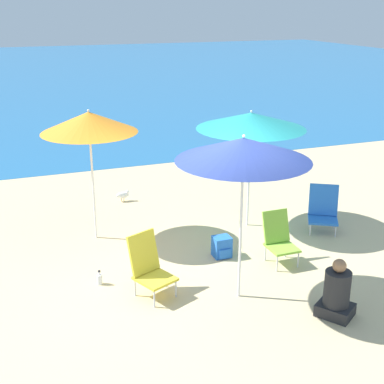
% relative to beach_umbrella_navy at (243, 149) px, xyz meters
% --- Properties ---
extents(ground_plane, '(60.00, 60.00, 0.00)m').
position_rel_beach_umbrella_navy_xyz_m(ground_plane, '(-0.33, 0.50, -2.10)').
color(ground_plane, '#D1BA89').
extents(sea_water, '(60.00, 40.00, 0.01)m').
position_rel_beach_umbrella_navy_xyz_m(sea_water, '(-0.33, 26.52, -2.09)').
color(sea_water, '#23669E').
rests_on(sea_water, ground).
extents(beach_umbrella_navy, '(1.74, 1.74, 2.29)m').
position_rel_beach_umbrella_navy_xyz_m(beach_umbrella_navy, '(0.00, 0.00, 0.00)').
color(beach_umbrella_navy, white).
rests_on(beach_umbrella_navy, ground).
extents(beach_umbrella_orange, '(1.57, 1.57, 2.23)m').
position_rel_beach_umbrella_navy_xyz_m(beach_umbrella_orange, '(-1.47, 2.63, -0.07)').
color(beach_umbrella_orange, white).
rests_on(beach_umbrella_orange, ground).
extents(beach_umbrella_teal, '(1.89, 1.89, 2.11)m').
position_rel_beach_umbrella_navy_xyz_m(beach_umbrella_teal, '(1.21, 2.22, -0.17)').
color(beach_umbrella_teal, white).
rests_on(beach_umbrella_teal, ground).
extents(beach_chair_yellow, '(0.64, 0.70, 0.87)m').
position_rel_beach_umbrella_navy_xyz_m(beach_chair_yellow, '(-1.13, 0.51, -1.66)').
color(beach_chair_yellow, silver).
rests_on(beach_chair_yellow, ground).
extents(beach_chair_lime, '(0.43, 0.54, 0.80)m').
position_rel_beach_umbrella_navy_xyz_m(beach_chair_lime, '(1.03, 0.76, -1.69)').
color(beach_chair_lime, silver).
rests_on(beach_chair_lime, ground).
extents(beach_chair_blue, '(0.70, 0.71, 0.80)m').
position_rel_beach_umbrella_navy_xyz_m(beach_chair_blue, '(2.37, 1.57, -1.71)').
color(beach_chair_blue, silver).
rests_on(beach_chair_blue, ground).
extents(person_seated_near, '(0.55, 0.57, 0.80)m').
position_rel_beach_umbrella_navy_xyz_m(person_seated_near, '(0.96, -0.87, -1.78)').
color(person_seated_near, '#262628').
rests_on(person_seated_near, ground).
extents(backpack_blue, '(0.27, 0.27, 0.33)m').
position_rel_beach_umbrella_navy_xyz_m(backpack_blue, '(0.27, 1.21, -1.93)').
color(backpack_blue, blue).
rests_on(backpack_blue, ground).
extents(water_bottle, '(0.08, 0.08, 0.22)m').
position_rel_beach_umbrella_navy_xyz_m(water_bottle, '(-1.74, 1.00, -2.01)').
color(water_bottle, silver).
rests_on(water_bottle, ground).
extents(seagull, '(0.27, 0.11, 0.23)m').
position_rel_beach_umbrella_navy_xyz_m(seagull, '(-0.62, 4.22, -1.96)').
color(seagull, gold).
rests_on(seagull, ground).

